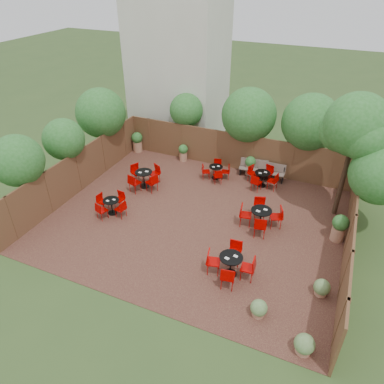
% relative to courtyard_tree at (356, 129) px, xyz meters
% --- Properties ---
extents(ground, '(80.00, 80.00, 0.00)m').
position_rel_courtyard_tree_xyz_m(ground, '(-5.39, -2.83, -3.96)').
color(ground, '#354F23').
rests_on(ground, ground).
extents(courtyard_paving, '(12.00, 10.00, 0.02)m').
position_rel_courtyard_tree_xyz_m(courtyard_paving, '(-5.39, -2.83, -3.95)').
color(courtyard_paving, '#3D1B19').
rests_on(courtyard_paving, ground).
extents(fence_back, '(12.00, 0.08, 2.00)m').
position_rel_courtyard_tree_xyz_m(fence_back, '(-5.39, 2.17, -2.96)').
color(fence_back, '#53371E').
rests_on(fence_back, ground).
extents(fence_left, '(0.08, 10.00, 2.00)m').
position_rel_courtyard_tree_xyz_m(fence_left, '(-11.39, -2.83, -2.96)').
color(fence_left, '#53371E').
rests_on(fence_left, ground).
extents(fence_right, '(0.08, 10.00, 2.00)m').
position_rel_courtyard_tree_xyz_m(fence_right, '(0.61, -2.83, -2.96)').
color(fence_right, '#53371E').
rests_on(fence_right, ground).
extents(neighbour_building, '(5.00, 4.00, 8.00)m').
position_rel_courtyard_tree_xyz_m(neighbour_building, '(-9.89, 5.17, 0.04)').
color(neighbour_building, beige).
rests_on(neighbour_building, ground).
extents(overhang_foliage, '(15.63, 10.75, 2.78)m').
position_rel_courtyard_tree_xyz_m(overhang_foliage, '(-6.11, 0.67, -1.22)').
color(overhang_foliage, '#23621F').
rests_on(overhang_foliage, ground).
extents(courtyard_tree, '(2.67, 2.57, 5.35)m').
position_rel_courtyard_tree_xyz_m(courtyard_tree, '(0.00, 0.00, 0.00)').
color(courtyard_tree, black).
rests_on(courtyard_tree, courtyard_paving).
extents(park_bench_left, '(1.47, 0.64, 0.88)m').
position_rel_courtyard_tree_xyz_m(park_bench_left, '(-4.15, 1.79, -3.49)').
color(park_bench_left, brown).
rests_on(park_bench_left, courtyard_paving).
extents(park_bench_right, '(1.40, 0.49, 0.85)m').
position_rel_courtyard_tree_xyz_m(park_bench_right, '(-3.26, 1.79, -3.50)').
color(park_bench_right, brown).
rests_on(park_bench_right, courtyard_paving).
extents(bistro_tables, '(7.76, 7.92, 0.96)m').
position_rel_courtyard_tree_xyz_m(bistro_tables, '(-5.22, -2.05, -3.49)').
color(bistro_tables, black).
rests_on(bistro_tables, courtyard_paving).
extents(planters, '(11.93, 4.33, 1.15)m').
position_rel_courtyard_tree_xyz_m(planters, '(-5.66, 0.71, -3.36)').
color(planters, '#A36E51').
rests_on(planters, courtyard_paving).
extents(low_shrubs, '(2.22, 2.95, 0.63)m').
position_rel_courtyard_tree_xyz_m(low_shrubs, '(-0.55, -6.39, -3.65)').
color(low_shrubs, '#A36E51').
rests_on(low_shrubs, courtyard_paving).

